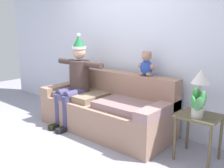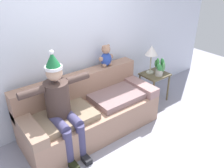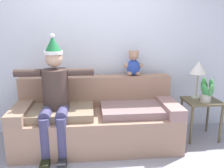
# 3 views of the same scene
# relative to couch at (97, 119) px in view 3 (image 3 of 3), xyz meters

# --- Properties ---
(back_wall) EXTENTS (7.00, 0.10, 2.70)m
(back_wall) POSITION_rel_couch_xyz_m (0.00, 0.53, 0.99)
(back_wall) COLOR silver
(back_wall) RESTS_ON ground_plane
(couch) EXTENTS (2.22, 0.91, 0.93)m
(couch) POSITION_rel_couch_xyz_m (0.00, 0.00, 0.00)
(couch) COLOR #9E7965
(couch) RESTS_ON ground_plane
(person_seated) EXTENTS (1.02, 0.77, 1.56)m
(person_seated) POSITION_rel_couch_xyz_m (-0.55, -0.17, 0.44)
(person_seated) COLOR #43322D
(person_seated) RESTS_ON ground_plane
(teddy_bear) EXTENTS (0.29, 0.17, 0.38)m
(teddy_bear) POSITION_rel_couch_xyz_m (0.56, 0.28, 0.74)
(teddy_bear) COLOR #2842A0
(teddy_bear) RESTS_ON couch
(side_table) EXTENTS (0.50, 0.44, 0.59)m
(side_table) POSITION_rel_couch_xyz_m (1.54, 0.00, 0.13)
(side_table) COLOR brown
(side_table) RESTS_ON ground_plane
(table_lamp) EXTENTS (0.24, 0.24, 0.56)m
(table_lamp) POSITION_rel_couch_xyz_m (1.49, 0.09, 0.68)
(table_lamp) COLOR #B2B69D
(table_lamp) RESTS_ON side_table
(potted_plant) EXTENTS (0.24, 0.25, 0.37)m
(potted_plant) POSITION_rel_couch_xyz_m (1.55, -0.09, 0.41)
(potted_plant) COLOR #B5B1A6
(potted_plant) RESTS_ON side_table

